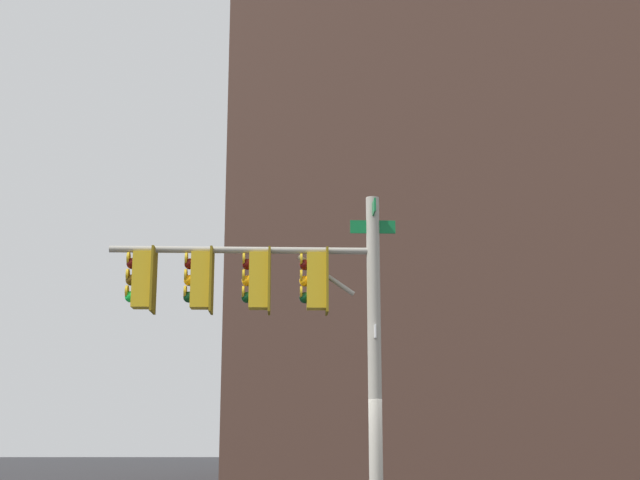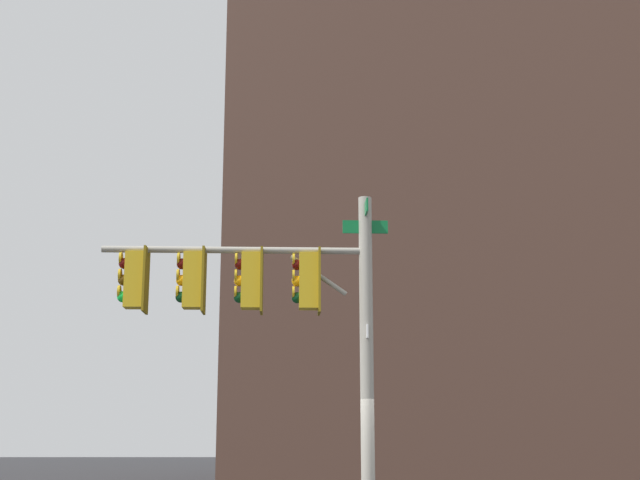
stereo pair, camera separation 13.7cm
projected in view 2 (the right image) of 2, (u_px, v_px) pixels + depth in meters
signal_pole_assembly at (274, 304)px, 15.77m from camera, size 5.14×0.96×6.13m
building_brick_nearside at (482, 74)px, 51.45m from camera, size 26.82×21.75×45.18m
building_brick_midblock at (457, 75)px, 55.49m from camera, size 21.79×17.99×48.31m
building_brick_farside at (596, 181)px, 61.68m from camera, size 22.98×16.01×39.01m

